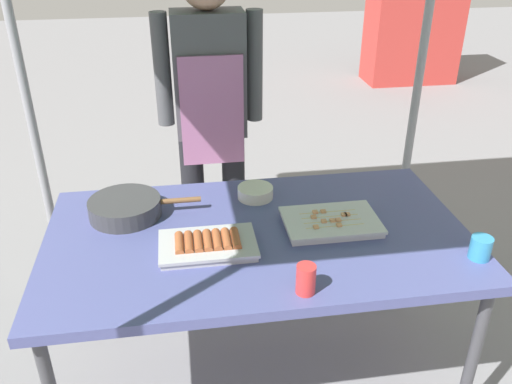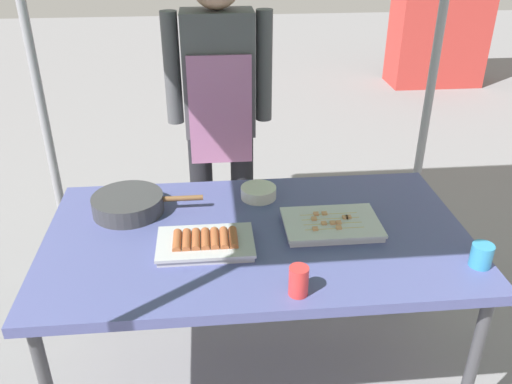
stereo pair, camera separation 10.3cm
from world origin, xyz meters
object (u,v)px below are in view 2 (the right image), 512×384
at_px(neighbor_stall_left, 442,12).
at_px(drink_cup_by_wok, 299,281).
at_px(vendor_woman, 220,104).
at_px(drink_cup_near_edge, 481,255).
at_px(condiment_bowl, 258,192).
at_px(stall_table, 257,245).
at_px(cooking_wok, 129,203).
at_px(tray_meat_skewers, 331,224).
at_px(tray_grilled_sausages, 206,243).

bearing_deg(neighbor_stall_left, drink_cup_by_wok, -117.26).
bearing_deg(drink_cup_by_wok, vendor_woman, 99.53).
xyz_separation_m(drink_cup_by_wok, vendor_woman, (-0.20, 1.20, 0.18)).
xyz_separation_m(drink_cup_near_edge, vendor_woman, (-0.85, 1.11, 0.19)).
bearing_deg(condiment_bowl, stall_table, -96.62).
distance_m(cooking_wok, vendor_woman, 0.76).
bearing_deg(tray_meat_skewers, neighbor_stall_left, 62.70).
relative_size(tray_grilled_sausages, vendor_woman, 0.21).
relative_size(stall_table, drink_cup_by_wok, 15.78).
bearing_deg(drink_cup_by_wok, tray_meat_skewers, 63.18).
xyz_separation_m(stall_table, tray_grilled_sausages, (-0.20, -0.08, 0.07)).
distance_m(cooking_wok, neighbor_stall_left, 5.02).
height_order(condiment_bowl, drink_cup_by_wok, drink_cup_by_wok).
relative_size(stall_table, cooking_wok, 3.59).
bearing_deg(tray_grilled_sausages, vendor_woman, 84.40).
bearing_deg(condiment_bowl, drink_cup_by_wok, -84.49).
relative_size(stall_table, drink_cup_near_edge, 19.21).
height_order(tray_meat_skewers, cooking_wok, cooking_wok).
bearing_deg(stall_table, neighbor_stall_left, 59.77).
bearing_deg(tray_grilled_sausages, condiment_bowl, 57.77).
relative_size(tray_grilled_sausages, tray_meat_skewers, 0.95).
xyz_separation_m(tray_grilled_sausages, tray_meat_skewers, (0.48, 0.09, -0.00)).
xyz_separation_m(tray_grilled_sausages, vendor_woman, (0.09, 0.91, 0.21)).
height_order(stall_table, vendor_woman, vendor_woman).
height_order(tray_grilled_sausages, drink_cup_near_edge, drink_cup_near_edge).
xyz_separation_m(drink_cup_near_edge, neighbor_stall_left, (1.73, 4.53, 0.02)).
bearing_deg(cooking_wok, tray_grilled_sausages, -43.71).
height_order(tray_meat_skewers, drink_cup_near_edge, drink_cup_near_edge).
xyz_separation_m(tray_meat_skewers, neighbor_stall_left, (2.19, 4.24, 0.04)).
xyz_separation_m(drink_cup_by_wok, neighbor_stall_left, (2.38, 4.62, 0.01)).
xyz_separation_m(stall_table, condiment_bowl, (0.03, 0.28, 0.08)).
xyz_separation_m(cooking_wok, neighbor_stall_left, (2.98, 4.04, 0.02)).
relative_size(cooking_wok, condiment_bowl, 2.95).
bearing_deg(drink_cup_by_wok, cooking_wok, 135.80).
xyz_separation_m(cooking_wok, vendor_woman, (0.39, 0.62, 0.20)).
height_order(cooking_wok, neighbor_stall_left, neighbor_stall_left).
xyz_separation_m(cooking_wok, drink_cup_near_edge, (1.25, -0.49, 0.00)).
bearing_deg(stall_table, cooking_wok, 157.40).
bearing_deg(neighbor_stall_left, cooking_wok, -126.38).
distance_m(condiment_bowl, drink_cup_near_edge, 0.91).
bearing_deg(stall_table, drink_cup_by_wok, -75.63).
height_order(drink_cup_by_wok, neighbor_stall_left, neighbor_stall_left).
distance_m(drink_cup_near_edge, neighbor_stall_left, 4.85).
bearing_deg(drink_cup_by_wok, drink_cup_near_edge, 8.10).
height_order(drink_cup_by_wok, vendor_woman, vendor_woman).
bearing_deg(neighbor_stall_left, tray_grilled_sausages, -121.66).
bearing_deg(vendor_woman, tray_meat_skewers, 115.52).
distance_m(cooking_wok, drink_cup_by_wok, 0.83).
bearing_deg(stall_table, tray_grilled_sausages, -157.04).
distance_m(stall_table, cooking_wok, 0.55).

